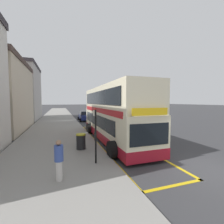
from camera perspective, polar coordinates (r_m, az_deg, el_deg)
ground_plane at (r=37.76m, az=-8.63°, el=-1.00°), size 260.00×260.00×0.00m
pavement_near at (r=37.18m, az=-19.31°, el=-1.15°), size 6.00×76.00×0.14m
double_decker_bus at (r=12.86m, az=0.08°, el=-1.19°), size 3.21×11.41×4.40m
bus_bay_markings at (r=12.94m, az=0.01°, el=-10.42°), size 2.88×14.70×0.01m
bus_stop_sign at (r=7.76m, az=-6.19°, el=-6.98°), size 0.09×0.51×2.74m
terrace_annex at (r=31.50m, az=-32.03°, el=6.24°), size 7.20×10.09×10.50m
parked_car_grey_ahead at (r=50.83m, az=-5.67°, el=1.18°), size 2.09×4.20×1.62m
parked_car_navy_far at (r=26.07m, az=-9.98°, el=-1.45°), size 2.09×4.20×1.62m
parked_car_teal_kerbside at (r=42.60m, az=-2.80°, el=0.67°), size 2.09×4.20×1.62m
pedestrian_waiting_near_sign at (r=6.53m, az=-19.03°, el=-16.04°), size 0.34×0.34×1.60m
litter_bin at (r=10.32m, az=-11.42°, el=-10.59°), size 0.61×0.61×0.99m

